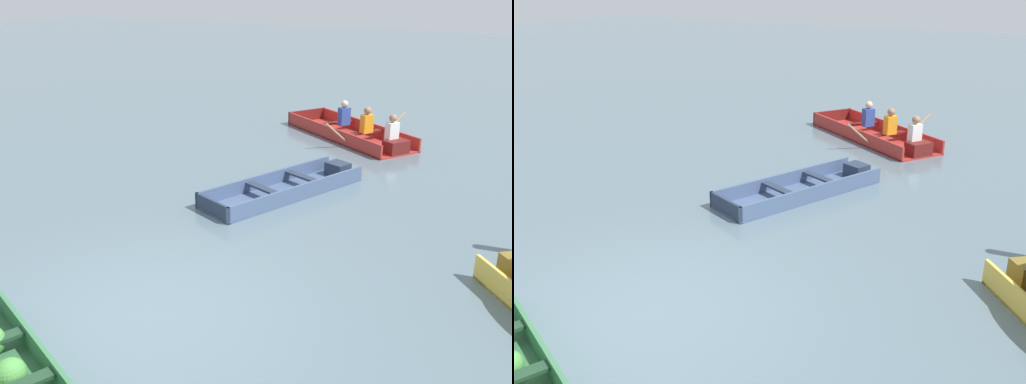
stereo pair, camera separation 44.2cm
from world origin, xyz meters
The scene contains 3 objects.
ground_plane centered at (0.00, 0.00, 0.00)m, with size 80.00×80.00×0.00m, color slate.
skiff_slate_blue_mid_moored centered at (-0.28, 4.55, 0.10)m, with size 2.11×3.46×0.30m.
rowboat_red_with_crew centered at (-0.39, 8.70, 0.19)m, with size 3.84×3.06×0.90m.
Camera 1 is at (3.88, -4.62, 3.83)m, focal length 40.00 mm.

